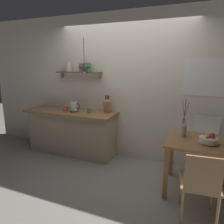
% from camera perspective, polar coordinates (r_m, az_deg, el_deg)
% --- Properties ---
extents(ground_plane, '(14.00, 14.00, 0.00)m').
position_cam_1_polar(ground_plane, '(3.77, -0.03, -15.16)').
color(ground_plane, gray).
extents(back_wall, '(6.80, 0.11, 2.70)m').
position_cam_1_polar(back_wall, '(3.89, 6.43, 6.62)').
color(back_wall, silver).
rests_on(back_wall, ground_plane).
extents(kitchen_counter, '(1.83, 0.63, 0.88)m').
position_cam_1_polar(kitchen_counter, '(4.29, -10.90, -5.30)').
color(kitchen_counter, tan).
rests_on(kitchen_counter, ground_plane).
extents(wall_shelf, '(0.96, 0.20, 0.32)m').
position_cam_1_polar(wall_shelf, '(4.16, -8.89, 11.56)').
color(wall_shelf, brown).
extents(dining_table, '(0.91, 0.76, 0.77)m').
position_cam_1_polar(dining_table, '(3.12, 23.14, -9.55)').
color(dining_table, '#9E6B3D').
rests_on(dining_table, ground_plane).
extents(dining_chair_near, '(0.47, 0.47, 0.86)m').
position_cam_1_polar(dining_chair_near, '(2.64, 23.08, -17.51)').
color(dining_chair_near, tan).
rests_on(dining_chair_near, ground_plane).
extents(dining_chair_far, '(0.48, 0.48, 0.95)m').
position_cam_1_polar(dining_chair_far, '(3.73, 24.04, -7.96)').
color(dining_chair_far, white).
rests_on(dining_chair_far, ground_plane).
extents(fruit_bowl, '(0.23, 0.23, 0.15)m').
position_cam_1_polar(fruit_bowl, '(3.00, 24.97, -6.81)').
color(fruit_bowl, silver).
rests_on(fruit_bowl, dining_table).
extents(twig_vase, '(0.09, 0.09, 0.54)m').
position_cam_1_polar(twig_vase, '(3.12, 18.95, -4.65)').
color(twig_vase, '#B7B2A8').
rests_on(twig_vase, dining_table).
extents(electric_kettle, '(0.24, 0.16, 0.21)m').
position_cam_1_polar(electric_kettle, '(4.06, -10.37, 1.39)').
color(electric_kettle, black).
rests_on(electric_kettle, kitchen_counter).
extents(knife_block, '(0.12, 0.17, 0.33)m').
position_cam_1_polar(knife_block, '(3.91, -1.18, 1.75)').
color(knife_block, tan).
rests_on(knife_block, kitchen_counter).
extents(coffee_mug_by_sink, '(0.13, 0.09, 0.09)m').
position_cam_1_polar(coffee_mug_by_sink, '(4.15, -12.66, 0.90)').
color(coffee_mug_by_sink, '#C6664C').
rests_on(coffee_mug_by_sink, kitchen_counter).
extents(coffee_mug_spare, '(0.12, 0.08, 0.10)m').
position_cam_1_polar(coffee_mug_spare, '(3.91, -6.24, 0.47)').
color(coffee_mug_spare, slate).
rests_on(coffee_mug_spare, kitchen_counter).
extents(pendant_lamp, '(0.23, 0.23, 0.61)m').
position_cam_1_polar(pendant_lamp, '(3.79, -7.58, 11.40)').
color(pendant_lamp, black).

